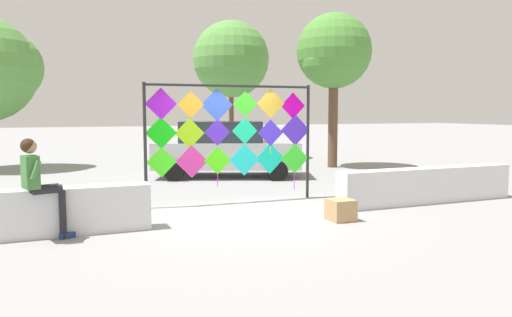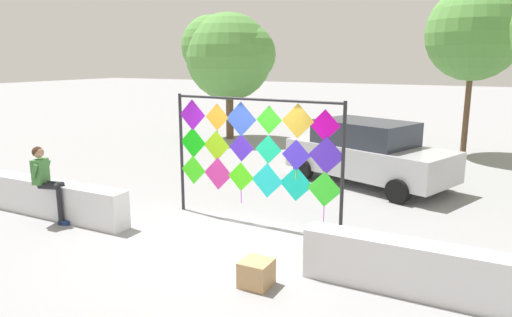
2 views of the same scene
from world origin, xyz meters
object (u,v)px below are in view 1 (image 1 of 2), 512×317
Objects in this scene: parked_car at (226,149)px; tree_palm_like at (230,57)px; cardboard_box_large at (341,210)px; tree_broadleaf at (332,54)px; kite_display_rack at (232,130)px; seated_vendor at (40,180)px.

parked_car is 0.83× the size of tree_palm_like.
tree_broadleaf reaches higher than cardboard_box_large.
cardboard_box_large is at bearing -89.87° from parked_car.
kite_display_rack is at bearing 117.72° from cardboard_box_large.
kite_display_rack reaches higher than cardboard_box_large.
seated_vendor is 0.29× the size of tree_broadleaf.
tree_broadleaf reaches higher than parked_car.
parked_car is (1.29, 4.29, -0.75)m from kite_display_rack.
kite_display_rack is 8.38× the size of cardboard_box_large.
tree_broadleaf is at bearing 42.85° from kite_display_rack.
parked_car is at bearing 73.24° from kite_display_rack.
cardboard_box_large is 0.08× the size of tree_palm_like.
parked_car is 0.88× the size of tree_broadleaf.
tree_palm_like is at bearing 80.59° from cardboard_box_large.
parked_car is at bearing -110.45° from tree_palm_like.
tree_palm_like reaches higher than cardboard_box_large.
seated_vendor is 3.56× the size of cardboard_box_large.
tree_broadleaf is (4.42, 1.01, 3.24)m from parked_car.
seated_vendor is 14.21m from tree_palm_like.
parked_car is 10.64× the size of cardboard_box_large.
tree_palm_like is 1.06× the size of tree_broadleaf.
kite_display_rack reaches higher than parked_car.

